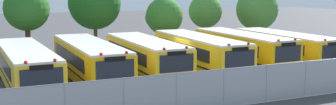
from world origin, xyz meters
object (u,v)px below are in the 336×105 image
Objects in this scene: school_bus_2 at (145,56)px; tree_4 at (206,12)px; school_bus_4 at (242,49)px; school_bus_5 at (284,47)px; tree_1 at (27,8)px; tree_5 at (256,9)px; school_bus_3 at (199,53)px; school_bus_0 at (25,66)px; school_bus_1 at (89,60)px; tree_3 at (163,16)px; tree_2 at (93,4)px.

tree_4 is at bearing -133.96° from school_bus_2.
school_bus_2 is at bearing -0.60° from school_bus_4.
tree_1 is at bearing -27.05° from school_bus_5.
tree_5 reaches higher than school_bus_4.
school_bus_3 is at bearing -42.12° from tree_1.
school_bus_0 is 1.13× the size of school_bus_2.
tree_3 reaches higher than school_bus_1.
tree_4 reaches higher than school_bus_5.
tree_4 reaches higher than tree_3.
tree_2 reaches higher than school_bus_2.
school_bus_0 is 1.13× the size of school_bus_5.
school_bus_5 is (3.78, -0.13, -0.07)m from school_bus_4.
school_bus_2 is 17.51m from tree_5.
tree_4 is (5.09, 1.03, 0.23)m from tree_3.
tree_2 reaches higher than tree_4.
tree_2 is 1.29× the size of tree_4.
tree_3 is at bearing -119.00° from school_bus_2.
school_bus_0 is 1.68× the size of tree_2.
tree_2 is at bearing -39.86° from school_bus_5.
school_bus_5 is 1.93× the size of tree_4.
school_bus_1 is at bearing 177.76° from school_bus_0.
school_bus_0 is 1.12× the size of school_bus_4.
school_bus_4 is 1.50× the size of tree_2.
school_bus_4 is 11.39m from tree_4.
school_bus_0 is 11.44m from school_bus_3.
school_bus_3 is 13.22m from tree_4.
tree_5 is at bearing -160.81° from school_bus_0.
tree_1 is 5.63m from tree_2.
tree_3 reaches higher than school_bus_3.
tree_3 is at bearing -145.20° from school_bus_0.
tree_5 is at bearing -112.67° from school_bus_5.
school_bus_2 is at bearing 178.39° from school_bus_0.
tree_1 is 0.89× the size of tree_2.
tree_3 is 0.96× the size of tree_4.
tree_5 is at bearing -6.60° from tree_3.
school_bus_2 is 15.28m from tree_4.
school_bus_4 reaches higher than school_bus_5.
tree_2 is at bearing -50.07° from school_bus_4.
school_bus_1 reaches higher than school_bus_0.
school_bus_0 is 9.44m from tree_1.
tree_2 is at bearing -176.47° from tree_4.
school_bus_5 is 1.74× the size of tree_5.
school_bus_4 is at bearing -173.61° from school_bus_3.
tree_4 is at bearing -86.16° from school_bus_5.
tree_5 is (21.44, -0.24, -0.55)m from tree_1.
school_bus_5 is at bearing -112.50° from tree_5.
school_bus_5 is at bearing -59.36° from tree_3.
tree_2 is (-8.51, 10.07, 3.13)m from school_bus_4.
tree_5 is (9.49, -1.10, 0.53)m from tree_3.
school_bus_4 is 2.02× the size of tree_3.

